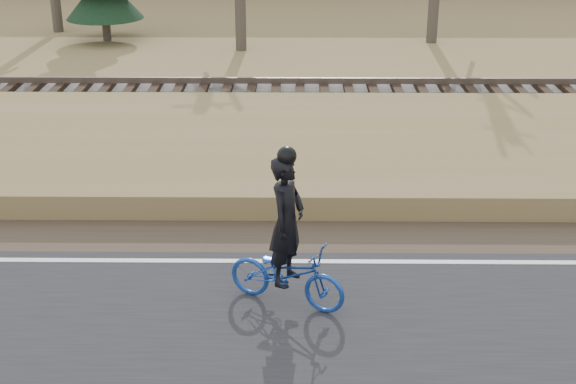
{
  "coord_description": "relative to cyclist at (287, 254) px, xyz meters",
  "views": [
    {
      "loc": [
        0.5,
        -10.79,
        5.85
      ],
      "look_at": [
        0.38,
        0.5,
        1.1
      ],
      "focal_mm": 50.0,
      "sensor_mm": 36.0,
      "label": 1
    }
  ],
  "objects": [
    {
      "name": "cyclist",
      "position": [
        0.0,
        0.0,
        0.0
      ],
      "size": [
        1.81,
        1.25,
        2.32
      ],
      "rotation": [
        0.0,
        0.0,
        1.15
      ],
      "color": "navy",
      "rests_on": "road"
    },
    {
      "name": "ground",
      "position": [
        -0.38,
        1.03,
        -0.82
      ],
      "size": [
        120.0,
        120.0,
        0.0
      ],
      "primitive_type": "plane",
      "color": "olive",
      "rests_on": "ground"
    },
    {
      "name": "edge_line",
      "position": [
        -0.38,
        1.23,
        -0.76
      ],
      "size": [
        120.0,
        0.12,
        0.01
      ],
      "primitive_type": "cube",
      "color": "silver",
      "rests_on": "road"
    },
    {
      "name": "road",
      "position": [
        -0.38,
        -1.47,
        -0.79
      ],
      "size": [
        120.0,
        6.0,
        0.06
      ],
      "primitive_type": "cube",
      "color": "black",
      "rests_on": "ground"
    },
    {
      "name": "shoulder",
      "position": [
        -0.38,
        2.23,
        -0.8
      ],
      "size": [
        120.0,
        1.6,
        0.04
      ],
      "primitive_type": "cube",
      "color": "#473A2B",
      "rests_on": "ground"
    },
    {
      "name": "railroad",
      "position": [
        -0.38,
        9.03,
        -0.29
      ],
      "size": [
        120.0,
        2.4,
        0.29
      ],
      "color": "black",
      "rests_on": "ballast"
    },
    {
      "name": "ballast",
      "position": [
        -0.38,
        9.03,
        -0.6
      ],
      "size": [
        120.0,
        3.0,
        0.45
      ],
      "primitive_type": "cube",
      "color": "slate",
      "rests_on": "ground"
    },
    {
      "name": "embankment",
      "position": [
        -0.38,
        5.23,
        -0.6
      ],
      "size": [
        120.0,
        5.0,
        0.44
      ],
      "primitive_type": "cube",
      "color": "olive",
      "rests_on": "ground"
    }
  ]
}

